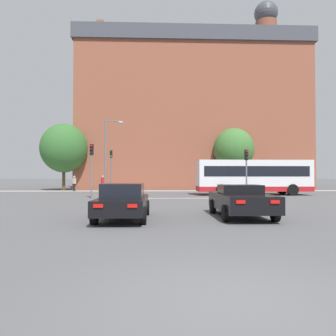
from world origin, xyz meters
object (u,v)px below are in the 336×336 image
(traffic_light_near_left, at_px, (92,162))
(street_lamp_junction, at_px, (108,149))
(car_roadster_right, at_px, (241,200))
(traffic_light_far_left, at_px, (111,164))
(car_saloon_left, at_px, (123,201))
(traffic_light_far_right, at_px, (215,166))
(bus_crossing_lead, at_px, (253,176))
(traffic_light_near_right, at_px, (246,165))
(pedestrian_waiting, at_px, (103,182))
(pedestrian_walking_east, at_px, (74,182))

(traffic_light_near_left, distance_m, street_lamp_junction, 5.90)
(car_roadster_right, distance_m, traffic_light_far_left, 24.74)
(car_saloon_left, distance_m, traffic_light_far_right, 25.12)
(car_roadster_right, relative_size, bus_crossing_lead, 0.45)
(car_roadster_right, xyz_separation_m, traffic_light_near_right, (3.52, 11.57, 1.85))
(car_roadster_right, distance_m, bus_crossing_lead, 16.58)
(pedestrian_waiting, bearing_deg, pedestrian_walking_east, -31.09)
(traffic_light_far_left, distance_m, pedestrian_waiting, 2.75)
(car_roadster_right, relative_size, traffic_light_near_right, 1.21)
(car_roadster_right, bearing_deg, pedestrian_walking_east, 118.17)
(car_saloon_left, xyz_separation_m, pedestrian_waiting, (-4.79, 25.16, 0.32))
(pedestrian_walking_east, bearing_deg, car_roadster_right, 157.82)
(car_roadster_right, xyz_separation_m, bus_crossing_lead, (5.28, 15.69, 0.98))
(traffic_light_near_left, xyz_separation_m, pedestrian_walking_east, (-4.31, 12.36, -1.75))
(traffic_light_near_left, bearing_deg, traffic_light_near_right, 0.50)
(traffic_light_near_right, bearing_deg, traffic_light_far_right, 91.53)
(pedestrian_waiting, distance_m, pedestrian_walking_east, 3.18)
(traffic_light_near_left, bearing_deg, traffic_light_far_right, 45.42)
(bus_crossing_lead, bearing_deg, traffic_light_far_left, -118.49)
(pedestrian_waiting, bearing_deg, car_roadster_right, 65.46)
(bus_crossing_lead, bearing_deg, traffic_light_near_left, -72.76)
(pedestrian_walking_east, bearing_deg, traffic_light_far_left, -149.36)
(car_roadster_right, distance_m, street_lamp_junction, 19.22)
(traffic_light_near_left, height_order, traffic_light_near_right, traffic_light_near_left)
(traffic_light_far_left, height_order, pedestrian_walking_east, traffic_light_far_left)
(bus_crossing_lead, relative_size, pedestrian_waiting, 5.69)
(car_saloon_left, bearing_deg, pedestrian_waiting, 101.80)
(car_saloon_left, bearing_deg, street_lamp_junction, 100.99)
(car_saloon_left, height_order, traffic_light_near_right, traffic_light_near_right)
(street_lamp_junction, bearing_deg, bus_crossing_lead, -6.35)
(traffic_light_far_left, distance_m, traffic_light_near_right, 16.65)
(traffic_light_near_left, bearing_deg, pedestrian_waiting, 95.36)
(bus_crossing_lead, relative_size, street_lamp_junction, 1.44)
(bus_crossing_lead, distance_m, pedestrian_waiting, 17.35)
(traffic_light_near_left, distance_m, pedestrian_waiting, 13.33)
(traffic_light_near_right, relative_size, pedestrian_walking_east, 2.15)
(street_lamp_junction, relative_size, pedestrian_waiting, 3.94)
(traffic_light_near_right, xyz_separation_m, pedestrian_walking_east, (-16.18, 12.25, -1.52))
(traffic_light_near_right, bearing_deg, bus_crossing_lead, 66.95)
(car_saloon_left, xyz_separation_m, car_roadster_right, (4.79, 0.53, -0.03))
(traffic_light_near_right, bearing_deg, street_lamp_junction, 153.92)
(traffic_light_near_left, bearing_deg, bus_crossing_lead, 17.24)
(car_roadster_right, xyz_separation_m, street_lamp_junction, (-7.90, 17.16, 3.54))
(bus_crossing_lead, relative_size, traffic_light_far_right, 2.44)
(traffic_light_far_right, relative_size, pedestrian_waiting, 2.34)
(traffic_light_far_right, relative_size, pedestrian_walking_east, 2.37)
(street_lamp_junction, xyz_separation_m, pedestrian_walking_east, (-4.76, 6.66, -3.20))
(bus_crossing_lead, distance_m, pedestrian_walking_east, 19.70)
(traffic_light_far_left, relative_size, traffic_light_far_right, 1.11)
(traffic_light_near_right, bearing_deg, pedestrian_walking_east, 142.87)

